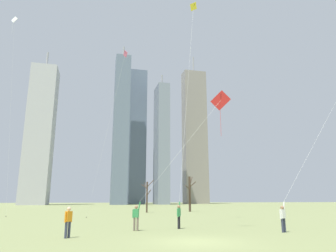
{
  "coord_description": "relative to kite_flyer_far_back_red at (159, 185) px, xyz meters",
  "views": [
    {
      "loc": [
        -5.06,
        -15.2,
        2.01
      ],
      "look_at": [
        0.0,
        6.0,
        7.17
      ],
      "focal_mm": 33.27,
      "sensor_mm": 36.0,
      "label": 1
    }
  ],
  "objects": [
    {
      "name": "bystander_far_off_by_trees",
      "position": [
        -5.61,
        -2.95,
        -2.08
      ],
      "size": [
        0.38,
        0.39,
        1.62
      ],
      "color": "#33384C",
      "rests_on": "ground"
    },
    {
      "name": "kite_flyer_far_back_red",
      "position": [
        0.0,
        0.0,
        0.0
      ],
      "size": [
        7.08,
        1.0,
        10.01
      ],
      "color": "#726656",
      "rests_on": "ground"
    },
    {
      "name": "distant_kite_drifting_right_pink",
      "position": [
        -1.8,
        14.23,
        14.09
      ],
      "size": [
        3.8,
        3.04,
        19.74
      ],
      "color": "pink",
      "rests_on": "ground"
    },
    {
      "name": "bare_tree_far_right_edge",
      "position": [
        11.97,
        31.28,
        0.2
      ],
      "size": [
        2.22,
        2.53,
        5.98
      ],
      "color": "#423326",
      "rests_on": "ground"
    },
    {
      "name": "kite_flyer_midfield_center_purple",
      "position": [
        8.62,
        -2.62,
        -0.56
      ],
      "size": [
        9.07,
        2.86,
        11.53
      ],
      "color": "#33384C",
      "rests_on": "ground"
    },
    {
      "name": "skyline_mid_tower_right",
      "position": [
        5.78,
        106.42,
        28.58
      ],
      "size": [
        6.38,
        6.57,
        68.14
      ],
      "color": "slate",
      "rests_on": "ground"
    },
    {
      "name": "skyline_short_annex",
      "position": [
        -25.82,
        107.86,
        24.51
      ],
      "size": [
        9.88,
        11.46,
        62.52
      ],
      "color": "#B2B2B7",
      "rests_on": "ground"
    },
    {
      "name": "bare_tree_center",
      "position": [
        4.13,
        29.11,
        -0.26
      ],
      "size": [
        2.07,
        2.6,
        5.22
      ],
      "color": "#423326",
      "rests_on": "ground"
    },
    {
      "name": "skyline_squat_block",
      "position": [
        44.33,
        125.09,
        30.64
      ],
      "size": [
        11.41,
        7.05,
        76.43
      ],
      "color": "gray",
      "rests_on": "ground"
    },
    {
      "name": "skyline_slender_spire",
      "position": [
        12.79,
        122.07,
        28.4
      ],
      "size": [
        11.3,
        9.88,
        62.77
      ],
      "color": "slate",
      "rests_on": "ground"
    },
    {
      "name": "skyline_mid_tower_left",
      "position": [
        24.19,
        111.01,
        23.33
      ],
      "size": [
        5.1,
        11.39,
        58.3
      ],
      "color": "gray",
      "rests_on": "ground"
    },
    {
      "name": "kite_flyer_midfield_right_yellow",
      "position": [
        2.24,
        1.97,
        1.52
      ],
      "size": [
        4.26,
        6.97,
        23.04
      ],
      "color": "black",
      "rests_on": "ground"
    },
    {
      "name": "ground_plane",
      "position": [
        0.63,
        -6.0,
        -2.98
      ],
      "size": [
        400.0,
        400.0,
        0.0
      ],
      "primitive_type": "plane",
      "color": "#848E56"
    },
    {
      "name": "distant_kite_drifting_left_white",
      "position": [
        -16.13,
        21.36,
        21.52
      ],
      "size": [
        2.57,
        1.18,
        27.04
      ],
      "color": "white",
      "rests_on": "ground"
    }
  ]
}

